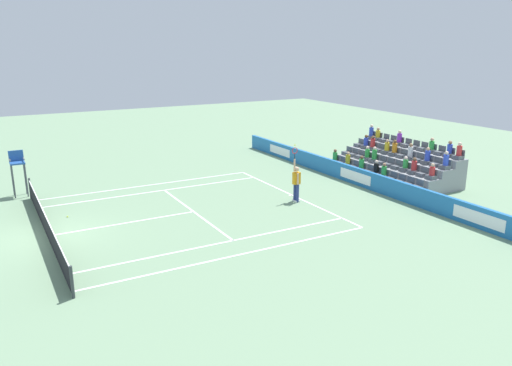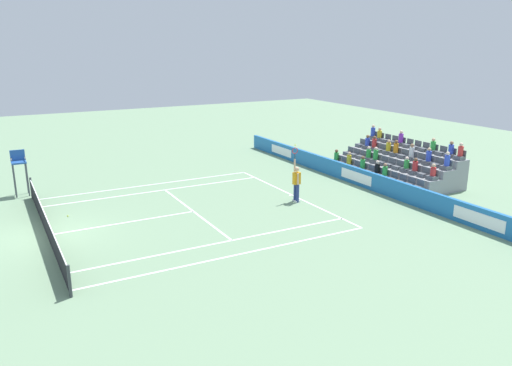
{
  "view_description": "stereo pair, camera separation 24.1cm",
  "coord_description": "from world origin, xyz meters",
  "px_view_note": "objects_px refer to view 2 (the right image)",
  "views": [
    {
      "loc": [
        -20.86,
        1.89,
        7.53
      ],
      "look_at": [
        -0.5,
        -9.46,
        1.1
      ],
      "focal_mm": 35.25,
      "sensor_mm": 36.0,
      "label": 1
    },
    {
      "loc": [
        -20.98,
        1.68,
        7.53
      ],
      "look_at": [
        -0.5,
        -9.46,
        1.1
      ],
      "focal_mm": 35.25,
      "sensor_mm": 36.0,
      "label": 2
    }
  ],
  "objects_px": {
    "tennis_net": "(46,224)",
    "umpire_chair": "(19,166)",
    "loose_tennis_ball": "(68,216)",
    "tennis_player": "(296,182)"
  },
  "relations": [
    {
      "from": "tennis_net",
      "to": "umpire_chair",
      "type": "bearing_deg",
      "value": 3.33
    },
    {
      "from": "umpire_chair",
      "to": "loose_tennis_ball",
      "type": "distance_m",
      "value": 5.18
    },
    {
      "from": "tennis_player",
      "to": "loose_tennis_ball",
      "type": "distance_m",
      "value": 10.83
    },
    {
      "from": "tennis_player",
      "to": "tennis_net",
      "type": "bearing_deg",
      "value": 85.0
    },
    {
      "from": "tennis_player",
      "to": "umpire_chair",
      "type": "relative_size",
      "value": 1.22
    },
    {
      "from": "tennis_net",
      "to": "loose_tennis_ball",
      "type": "distance_m",
      "value": 2.37
    },
    {
      "from": "tennis_player",
      "to": "umpire_chair",
      "type": "bearing_deg",
      "value": 56.79
    },
    {
      "from": "tennis_player",
      "to": "umpire_chair",
      "type": "xyz_separation_m",
      "value": [
        7.76,
        11.86,
        0.53
      ]
    },
    {
      "from": "tennis_net",
      "to": "umpire_chair",
      "type": "relative_size",
      "value": 5.12
    },
    {
      "from": "umpire_chair",
      "to": "loose_tennis_ball",
      "type": "bearing_deg",
      "value": -162.27
    }
  ]
}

